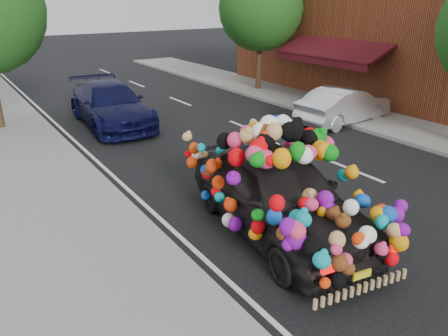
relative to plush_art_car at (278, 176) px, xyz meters
name	(u,v)px	position (x,y,z in m)	size (l,w,h in m)	color
ground	(247,203)	(0.25, 1.34, -1.18)	(100.00, 100.00, 0.00)	black
sidewalk	(52,258)	(-4.05, 1.34, -1.12)	(4.00, 60.00, 0.12)	gray
kerb	(152,228)	(-2.10, 1.34, -1.12)	(0.15, 60.00, 0.13)	gray
footpath_far	(375,120)	(8.45, 4.34, -1.12)	(3.00, 40.00, 0.12)	gray
lane_markings	(354,170)	(3.85, 1.34, -1.18)	(6.00, 50.00, 0.01)	silver
tree_far_b	(260,8)	(8.25, 11.34, 2.71)	(4.00, 4.00, 5.90)	#332114
plush_art_car	(278,176)	(0.00, 0.00, 0.00)	(2.97, 5.28, 2.29)	black
navy_sedan	(111,105)	(-0.03, 9.32, -0.43)	(2.11, 5.20, 1.51)	black
silver_hatchback	(344,105)	(7.25, 4.86, -0.52)	(1.41, 4.04, 1.33)	silver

